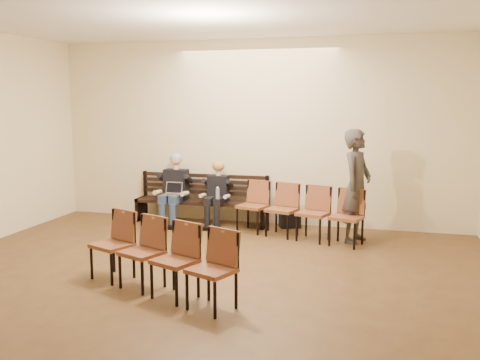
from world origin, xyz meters
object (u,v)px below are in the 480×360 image
object	(u,v)px
bench	(201,212)
passerby	(357,177)
bag	(290,220)
seated_woman	(217,197)
chair_row_back	(158,257)
chair_row_front	(297,212)
seated_man	(174,189)
water_bottle	(218,199)
laptop	(172,196)

from	to	relation	value
bench	passerby	size ratio (longest dim) A/B	1.19
bag	seated_woman	bearing A→B (deg)	-170.81
bag	chair_row_back	xyz separation A→B (m)	(-0.98, -3.83, 0.32)
seated_woman	chair_row_front	bearing A→B (deg)	-18.15
seated_man	water_bottle	size ratio (longest dim) A/B	5.79
water_bottle	chair_row_back	size ratio (longest dim) A/B	0.10
chair_row_back	bench	bearing A→B (deg)	123.86
bench	bag	size ratio (longest dim) A/B	6.98
bag	chair_row_back	distance (m)	3.96
laptop	chair_row_back	world-z (taller)	chair_row_back
seated_woman	chair_row_back	distance (m)	3.63
seated_man	passerby	bearing A→B (deg)	-7.91
water_bottle	chair_row_front	world-z (taller)	chair_row_front
seated_woman	chair_row_back	world-z (taller)	seated_woman
passerby	chair_row_back	size ratio (longest dim) A/B	0.98
laptop	bag	world-z (taller)	laptop
bench	seated_woman	bearing A→B (deg)	-18.40
bench	water_bottle	distance (m)	0.70
laptop	chair_row_front	distance (m)	2.46
seated_man	seated_woman	xyz separation A→B (m)	(0.86, 0.00, -0.12)
seated_woman	chair_row_front	distance (m)	1.70
bench	seated_woman	world-z (taller)	seated_woman
bench	bag	xyz separation A→B (m)	(1.72, 0.10, -0.09)
seated_woman	chair_row_back	size ratio (longest dim) A/B	0.50
water_bottle	bag	size ratio (longest dim) A/B	0.62
seated_woman	bag	xyz separation A→B (m)	(1.36, 0.22, -0.41)
laptop	chair_row_front	xyz separation A→B (m)	(2.44, -0.30, -0.11)
water_bottle	laptop	bearing A→B (deg)	176.87
seated_man	laptop	xyz separation A→B (m)	(0.03, -0.23, -0.10)
bench	seated_man	distance (m)	0.67
bench	water_bottle	bearing A→B (deg)	-40.52
seated_woman	chair_row_back	bearing A→B (deg)	-83.97
bag	chair_row_back	bearing A→B (deg)	-104.33
bench	chair_row_back	xyz separation A→B (m)	(0.74, -3.73, 0.23)
seated_man	water_bottle	xyz separation A→B (m)	(0.96, -0.28, -0.10)
passerby	seated_man	bearing A→B (deg)	101.02
water_bottle	bag	distance (m)	1.42
seated_man	chair_row_back	world-z (taller)	seated_man
water_bottle	bag	world-z (taller)	water_bottle
bench	laptop	distance (m)	0.67
chair_row_front	chair_row_back	world-z (taller)	chair_row_front
passerby	chair_row_back	xyz separation A→B (m)	(-2.22, -3.13, -0.63)
laptop	water_bottle	distance (m)	0.93
seated_woman	water_bottle	size ratio (longest dim) A/B	4.77
passerby	chair_row_back	distance (m)	3.88
water_bottle	chair_row_front	size ratio (longest dim) A/B	0.10
seated_man	bag	world-z (taller)	seated_man
bag	passerby	xyz separation A→B (m)	(1.24, -0.70, 0.95)
laptop	passerby	xyz separation A→B (m)	(3.42, -0.25, 0.52)
seated_man	chair_row_front	bearing A→B (deg)	-12.10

